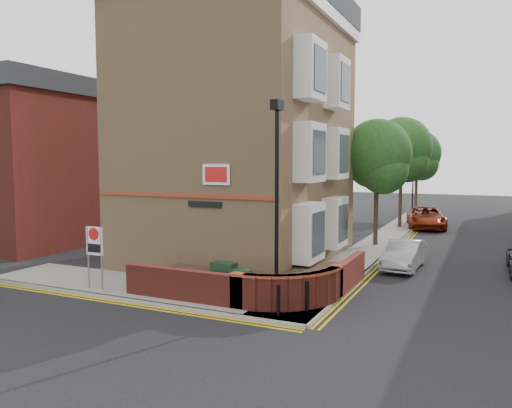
% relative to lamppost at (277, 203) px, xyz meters
% --- Properties ---
extents(ground, '(120.00, 120.00, 0.00)m').
position_rel_lamppost_xyz_m(ground, '(-1.60, -1.20, -3.34)').
color(ground, black).
rests_on(ground, ground).
extents(pavement_corner, '(13.00, 3.00, 0.12)m').
position_rel_lamppost_xyz_m(pavement_corner, '(-5.10, 0.30, -3.28)').
color(pavement_corner, gray).
rests_on(pavement_corner, ground).
extents(pavement_main, '(2.00, 32.00, 0.12)m').
position_rel_lamppost_xyz_m(pavement_main, '(0.40, 14.80, -3.28)').
color(pavement_main, gray).
rests_on(pavement_main, ground).
extents(kerb_side, '(13.00, 0.15, 0.12)m').
position_rel_lamppost_xyz_m(kerb_side, '(-5.10, -1.20, -3.28)').
color(kerb_side, gray).
rests_on(kerb_side, ground).
extents(kerb_main_near, '(0.15, 32.00, 0.12)m').
position_rel_lamppost_xyz_m(kerb_main_near, '(1.40, 14.80, -3.28)').
color(kerb_main_near, gray).
rests_on(kerb_main_near, ground).
extents(yellow_lines_side, '(13.00, 0.28, 0.01)m').
position_rel_lamppost_xyz_m(yellow_lines_side, '(-5.10, -1.45, -3.34)').
color(yellow_lines_side, gold).
rests_on(yellow_lines_side, ground).
extents(yellow_lines_main, '(0.28, 32.00, 0.01)m').
position_rel_lamppost_xyz_m(yellow_lines_main, '(1.65, 14.80, -3.34)').
color(yellow_lines_main, gold).
rests_on(yellow_lines_main, ground).
extents(corner_building, '(8.95, 10.40, 13.60)m').
position_rel_lamppost_xyz_m(corner_building, '(-4.44, 6.80, 2.88)').
color(corner_building, tan).
rests_on(corner_building, ground).
extents(garden_wall, '(6.80, 6.00, 1.20)m').
position_rel_lamppost_xyz_m(garden_wall, '(-1.60, 1.30, -3.34)').
color(garden_wall, maroon).
rests_on(garden_wall, ground).
extents(lamppost, '(0.25, 0.50, 6.30)m').
position_rel_lamppost_xyz_m(lamppost, '(0.00, 0.00, 0.00)').
color(lamppost, black).
rests_on(lamppost, pavement_corner).
extents(utility_cabinet_large, '(0.80, 0.45, 1.20)m').
position_rel_lamppost_xyz_m(utility_cabinet_large, '(-1.90, 0.10, -2.62)').
color(utility_cabinet_large, black).
rests_on(utility_cabinet_large, pavement_corner).
extents(utility_cabinet_small, '(0.55, 0.40, 1.10)m').
position_rel_lamppost_xyz_m(utility_cabinet_small, '(-1.10, -0.20, -2.67)').
color(utility_cabinet_small, black).
rests_on(utility_cabinet_small, pavement_corner).
extents(bollard_near, '(0.11, 0.11, 0.90)m').
position_rel_lamppost_xyz_m(bollard_near, '(0.40, -0.80, -2.77)').
color(bollard_near, black).
rests_on(bollard_near, pavement_corner).
extents(bollard_far, '(0.11, 0.11, 0.90)m').
position_rel_lamppost_xyz_m(bollard_far, '(1.00, -0.00, -2.77)').
color(bollard_far, black).
rests_on(bollard_far, pavement_corner).
extents(zone_sign, '(0.72, 0.07, 2.20)m').
position_rel_lamppost_xyz_m(zone_sign, '(-6.60, -0.70, -1.70)').
color(zone_sign, slate).
rests_on(zone_sign, pavement_corner).
extents(side_building, '(6.40, 10.40, 9.00)m').
position_rel_lamppost_xyz_m(side_building, '(-16.60, 6.80, 1.20)').
color(side_building, maroon).
rests_on(side_building, ground).
extents(tree_near, '(3.64, 3.65, 6.70)m').
position_rel_lamppost_xyz_m(tree_near, '(0.40, 12.85, 1.36)').
color(tree_near, '#382B1E').
rests_on(tree_near, pavement_main).
extents(tree_mid, '(4.03, 4.03, 7.42)m').
position_rel_lamppost_xyz_m(tree_mid, '(0.40, 20.85, 1.85)').
color(tree_mid, '#382B1E').
rests_on(tree_mid, pavement_main).
extents(tree_far, '(3.81, 3.81, 7.00)m').
position_rel_lamppost_xyz_m(tree_far, '(0.40, 28.85, 1.57)').
color(tree_far, '#382B1E').
rests_on(tree_far, pavement_main).
extents(traffic_light_assembly, '(0.20, 0.16, 4.20)m').
position_rel_lamppost_xyz_m(traffic_light_assembly, '(0.80, 23.80, -0.56)').
color(traffic_light_assembly, black).
rests_on(traffic_light_assembly, pavement_main).
extents(silver_car_near, '(1.46, 3.74, 1.22)m').
position_rel_lamppost_xyz_m(silver_car_near, '(2.65, 7.80, -2.74)').
color(silver_car_near, '#A7ABAF').
rests_on(silver_car_near, ground).
extents(red_car_main, '(3.30, 5.56, 1.45)m').
position_rel_lamppost_xyz_m(red_car_main, '(2.00, 21.75, -2.62)').
color(red_car_main, maroon).
rests_on(red_car_main, ground).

